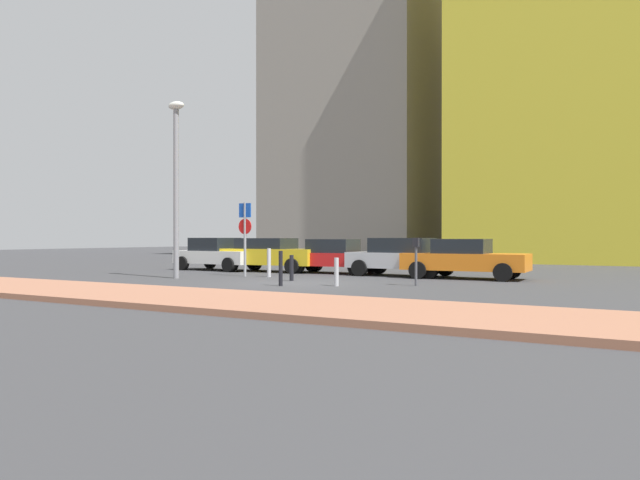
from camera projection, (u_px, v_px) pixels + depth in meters
name	position (u px, v px, depth m)	size (l,w,h in m)	color
ground_plane	(294.00, 283.00, 19.84)	(120.00, 120.00, 0.00)	#38383A
sidewalk_brick	(162.00, 297.00, 14.62)	(40.00, 3.62, 0.14)	#9E664C
parked_car_white	(218.00, 254.00, 27.70)	(4.26, 2.23, 1.50)	white
parked_car_yellow	(270.00, 254.00, 26.54)	(4.62, 2.15, 1.48)	gold
parked_car_red	(334.00, 256.00, 25.29)	(4.01, 2.03, 1.44)	red
parked_car_silver	(402.00, 256.00, 23.46)	(4.24, 2.07, 1.49)	#B7BABF
parked_car_orange	(464.00, 258.00, 21.93)	(4.51, 2.05, 1.46)	orange
parking_sign_post	(245.00, 230.00, 23.26)	(0.60, 0.10, 2.87)	gray
parking_meter	(416.00, 255.00, 18.66)	(0.18, 0.14, 1.50)	#4C4C51
street_lamp	(176.00, 173.00, 22.19)	(0.70, 0.36, 6.55)	gray
traffic_bollard_near	(292.00, 268.00, 20.90)	(0.14, 0.14, 0.90)	black
traffic_bollard_mid	(281.00, 268.00, 18.66)	(0.13, 0.13, 1.10)	black
traffic_bollard_far	(336.00, 272.00, 18.62)	(0.14, 0.14, 0.88)	#B7B7BC
traffic_bollard_edge	(269.00, 263.00, 22.91)	(0.15, 0.15, 1.10)	#B7B7BC
building_colorful_midrise	(629.00, 61.00, 37.27)	(19.58, 13.41, 25.01)	gold
building_under_construction	(367.00, 125.00, 49.10)	(12.35, 13.88, 21.48)	gray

